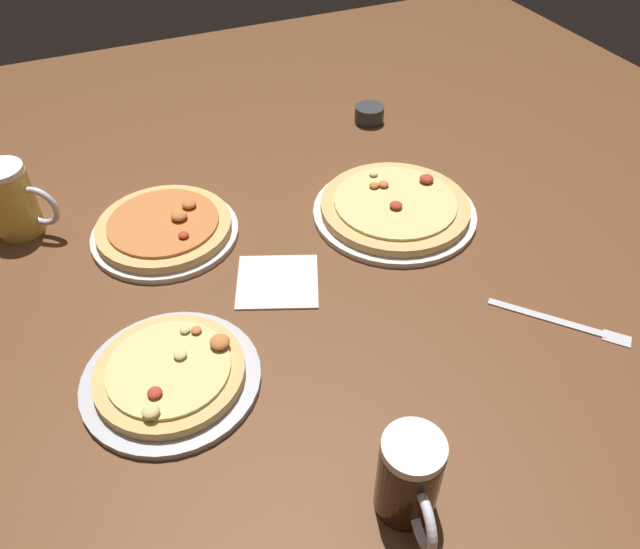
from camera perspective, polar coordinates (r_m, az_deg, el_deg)
name	(u,v)px	position (r m, az deg, el deg)	size (l,w,h in m)	color
ground_plane	(320,289)	(1.11, 0.00, -1.32)	(2.40, 2.40, 0.03)	brown
pizza_plate_near	(171,375)	(0.97, -13.61, -8.99)	(0.27, 0.27, 0.05)	#B2B2B7
pizza_plate_far	(395,208)	(1.26, 6.92, 6.10)	(0.33, 0.33, 0.05)	silver
pizza_plate_side	(165,229)	(1.23, -14.13, 4.14)	(0.28, 0.28, 0.05)	silver
beer_mug_dark	(410,479)	(0.80, 8.30, -18.19)	(0.08, 0.13, 0.14)	black
beer_mug_amber	(13,201)	(1.31, -26.49, 6.12)	(0.13, 0.11, 0.14)	gold
ramekin_sauce	(369,114)	(1.58, 4.57, 14.55)	(0.07, 0.07, 0.04)	#333338
napkin_folded	(277,281)	(1.10, -3.95, -0.57)	(0.14, 0.14, 0.01)	white
fork_left	(562,322)	(1.11, 21.42, -4.07)	(0.17, 0.19, 0.01)	silver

